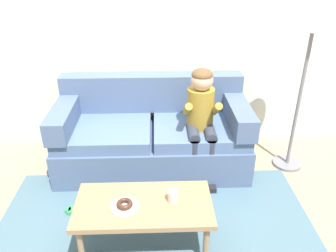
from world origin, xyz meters
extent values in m
plane|color=#9E896B|center=(0.00, 0.00, 0.00)|extent=(10.00, 10.00, 0.00)
cube|color=silver|center=(0.00, 1.40, 1.40)|extent=(8.00, 0.10, 2.80)
cube|color=#476675|center=(0.00, -0.25, 0.01)|extent=(2.65, 1.75, 0.01)
cube|color=slate|center=(-0.02, 0.80, 0.19)|extent=(1.93, 0.90, 0.38)
cube|color=slate|center=(-0.50, 0.75, 0.44)|extent=(0.93, 0.74, 0.12)
cube|color=slate|center=(0.46, 0.75, 0.44)|extent=(0.93, 0.74, 0.12)
cube|color=slate|center=(-0.02, 1.15, 0.70)|extent=(1.93, 0.20, 0.40)
cube|color=slate|center=(-0.89, 0.80, 0.61)|extent=(0.20, 0.90, 0.22)
cube|color=slate|center=(0.84, 0.80, 0.61)|extent=(0.20, 0.90, 0.22)
cube|color=#937551|center=(-0.08, -0.32, 0.40)|extent=(1.01, 0.51, 0.04)
cylinder|color=#937551|center=(-0.53, -0.52, 0.19)|extent=(0.04, 0.04, 0.38)
cylinder|color=#937551|center=(0.36, -0.52, 0.19)|extent=(0.04, 0.04, 0.38)
cylinder|color=#937551|center=(-0.53, -0.13, 0.19)|extent=(0.04, 0.04, 0.38)
cylinder|color=#937551|center=(0.36, -0.13, 0.19)|extent=(0.04, 0.04, 0.38)
cylinder|color=olive|center=(0.45, 0.72, 0.70)|extent=(0.26, 0.26, 0.40)
sphere|color=#DBAD89|center=(0.45, 0.70, 1.00)|extent=(0.21, 0.21, 0.21)
ellipsoid|color=brown|center=(0.45, 0.70, 1.04)|extent=(0.20, 0.20, 0.12)
cylinder|color=#333847|center=(0.37, 0.57, 0.51)|extent=(0.11, 0.30, 0.11)
cylinder|color=#333847|center=(0.37, 0.42, 0.28)|extent=(0.09, 0.09, 0.44)
cube|color=black|center=(0.37, 0.37, 0.03)|extent=(0.10, 0.20, 0.06)
cylinder|color=olive|center=(0.32, 0.62, 0.74)|extent=(0.07, 0.29, 0.23)
cylinder|color=#333847|center=(0.53, 0.57, 0.51)|extent=(0.11, 0.30, 0.11)
cylinder|color=#333847|center=(0.53, 0.42, 0.28)|extent=(0.09, 0.09, 0.44)
cube|color=black|center=(0.53, 0.37, 0.03)|extent=(0.10, 0.20, 0.06)
cylinder|color=olive|center=(0.59, 0.62, 0.74)|extent=(0.07, 0.29, 0.23)
cylinder|color=white|center=(-0.21, -0.36, 0.42)|extent=(0.21, 0.21, 0.01)
torus|color=#422619|center=(-0.21, -0.36, 0.45)|extent=(0.17, 0.17, 0.04)
cylinder|color=silver|center=(0.14, -0.30, 0.46)|extent=(0.08, 0.08, 0.09)
cube|color=#339E56|center=(-0.68, 0.06, 0.03)|extent=(0.16, 0.09, 0.05)
cylinder|color=#339E56|center=(-0.77, 0.06, 0.03)|extent=(0.06, 0.06, 0.05)
cylinder|color=#339E56|center=(-0.60, 0.06, 0.03)|extent=(0.06, 0.06, 0.05)
cylinder|color=slate|center=(1.43, 0.75, 0.01)|extent=(0.30, 0.30, 0.03)
cylinder|color=slate|center=(1.43, 0.75, 0.76)|extent=(0.04, 0.04, 1.46)
cone|color=beige|center=(1.43, 0.75, 1.57)|extent=(0.32, 0.32, 0.26)
camera|label=1|loc=(0.03, -2.27, 2.07)|focal=36.18mm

